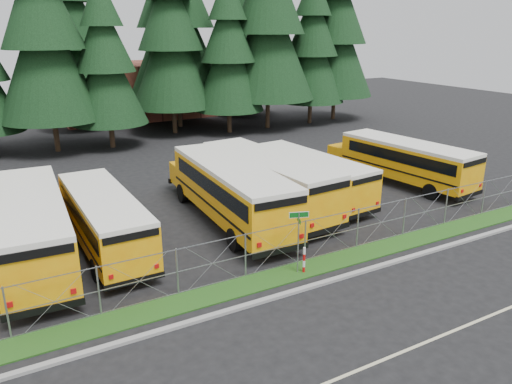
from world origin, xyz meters
TOP-DOWN VIEW (x-y plane):
  - ground at (0.00, 0.00)m, footprint 120.00×120.00m
  - curb at (0.00, -3.10)m, footprint 50.00×0.25m
  - grass_verge at (0.00, -1.70)m, footprint 50.00×1.40m
  - road_lane_line at (0.00, -8.00)m, footprint 50.00×0.12m
  - chainlink_fence at (0.00, -1.00)m, footprint 44.00×0.10m
  - brick_building at (6.00, 40.00)m, footprint 22.00×10.00m
  - bus_1 at (-11.53, 4.89)m, footprint 3.53×12.19m
  - bus_2 at (-8.47, 4.85)m, footprint 2.60×10.63m
  - bus_4 at (-1.77, 5.08)m, footprint 3.53×12.55m
  - bus_5 at (0.82, 5.83)m, footprint 3.75×12.32m
  - bus_6 at (3.98, 6.07)m, footprint 3.47×10.73m
  - bus_east at (11.26, 5.55)m, footprint 3.94×11.29m
  - street_sign at (-1.90, -1.77)m, footprint 0.80×0.53m
  - striped_bollard at (-1.66, -1.91)m, footprint 0.11×0.11m
  - conifer_3 at (-7.39, 26.29)m, footprint 8.32×8.32m
  - conifer_4 at (-2.98, 25.48)m, footprint 6.43×6.43m
  - conifer_5 at (3.90, 28.58)m, footprint 7.89×7.89m
  - conifer_6 at (8.73, 26.25)m, footprint 6.78×6.78m
  - conifer_7 at (13.21, 26.42)m, footprint 9.27×9.27m
  - conifer_8 at (18.59, 26.55)m, footprint 7.06×7.06m
  - conifer_9 at (22.28, 27.22)m, footprint 8.20×8.20m
  - conifer_11 at (-3.49, 35.45)m, footprint 7.84×7.84m
  - conifer_12 at (5.54, 31.42)m, footprint 9.85×9.85m
  - conifer_13 at (15.48, 34.27)m, footprint 7.44×7.44m

SIDE VIEW (x-z plane):
  - ground at x=0.00m, z-range 0.00..0.00m
  - road_lane_line at x=0.00m, z-range 0.00..0.01m
  - grass_verge at x=0.00m, z-range 0.00..0.06m
  - curb at x=0.00m, z-range 0.00..0.12m
  - striped_bollard at x=-1.66m, z-range 0.00..1.20m
  - chainlink_fence at x=0.00m, z-range 0.00..2.00m
  - bus_6 at x=3.98m, z-range 0.00..2.77m
  - bus_2 at x=-8.47m, z-range 0.00..2.78m
  - bus_east at x=11.26m, z-range 0.00..2.90m
  - bus_1 at x=-11.53m, z-range 0.00..3.16m
  - bus_5 at x=0.82m, z-range 0.00..3.18m
  - bus_4 at x=-1.77m, z-range 0.00..3.26m
  - street_sign at x=-1.90m, z-range 0.63..3.44m
  - brick_building at x=6.00m, z-range 0.00..6.00m
  - conifer_4 at x=-2.98m, z-range 0.00..14.22m
  - conifer_6 at x=8.73m, z-range 0.00..14.99m
  - conifer_8 at x=18.59m, z-range 0.00..15.61m
  - conifer_13 at x=15.48m, z-range 0.00..16.46m
  - conifer_11 at x=-3.49m, z-range 0.00..17.35m
  - conifer_5 at x=3.90m, z-range 0.00..17.44m
  - conifer_9 at x=22.28m, z-range 0.00..18.14m
  - conifer_3 at x=-7.39m, z-range 0.00..18.40m
  - conifer_7 at x=13.21m, z-range 0.00..20.51m
  - conifer_12 at x=5.54m, z-range 0.00..21.77m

